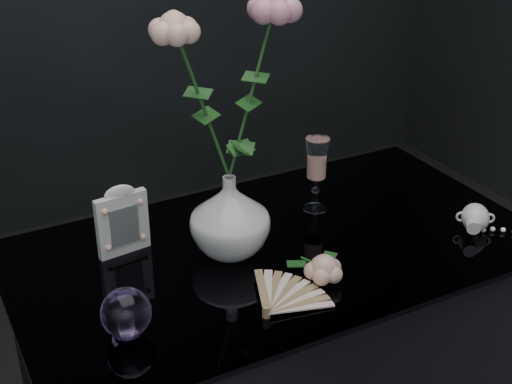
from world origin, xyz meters
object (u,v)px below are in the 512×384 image
wine_glass (316,175)px  loose_rose (324,269)px  vase (230,215)px  paperweight (126,313)px  pearl_jar (475,216)px  picture_frame (122,219)px

wine_glass → loose_rose: bearing=-118.8°
vase → paperweight: vase is taller
paperweight → pearl_jar: (0.75, -0.01, -0.01)m
paperweight → loose_rose: bearing=-3.5°
vase → loose_rose: (0.11, -0.17, -0.05)m
wine_glass → picture_frame: (-0.43, 0.03, -0.01)m
vase → wine_glass: (0.24, 0.07, 0.00)m
vase → picture_frame: bearing=152.2°
paperweight → picture_frame: bearing=72.4°
paperweight → loose_rose: 0.37m
vase → wine_glass: bearing=16.3°
paperweight → pearl_jar: paperweight is taller
paperweight → pearl_jar: 0.76m
picture_frame → loose_rose: (0.29, -0.27, -0.05)m
picture_frame → paperweight: bearing=-114.3°
loose_rose → paperweight: bearing=167.8°
paperweight → loose_rose: (0.37, -0.02, -0.01)m
wine_glass → picture_frame: wine_glass is taller
picture_frame → pearl_jar: size_ratio=0.72×
vase → wine_glass: size_ratio=0.97×
vase → pearl_jar: size_ratio=0.80×
wine_glass → loose_rose: size_ratio=1.06×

